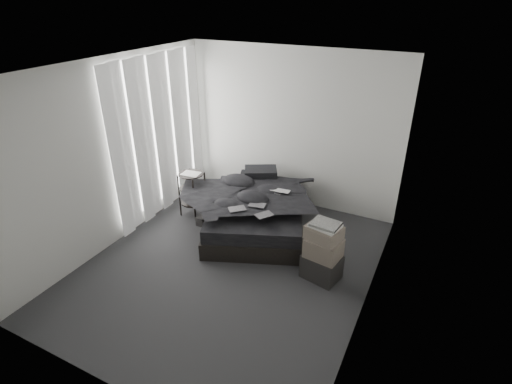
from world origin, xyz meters
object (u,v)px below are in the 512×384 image
at_px(bed, 256,220).
at_px(side_stand, 193,194).
at_px(laptop, 279,188).
at_px(box_lower, 321,266).

bearing_deg(bed, side_stand, 162.43).
xyz_separation_m(laptop, box_lower, (0.99, -0.87, -0.52)).
distance_m(laptop, box_lower, 1.41).
xyz_separation_m(side_stand, box_lower, (2.41, -0.61, -0.20)).
xyz_separation_m(bed, laptop, (0.30, 0.17, 0.55)).
bearing_deg(side_stand, laptop, 10.12).
xyz_separation_m(bed, box_lower, (1.29, -0.70, 0.04)).
xyz_separation_m(laptop, side_stand, (-1.42, -0.25, -0.32)).
relative_size(bed, laptop, 6.24).
distance_m(bed, laptop, 0.65).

